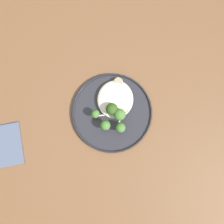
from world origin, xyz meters
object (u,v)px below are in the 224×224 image
seared_scallop_front_small (103,95)px  folded_napkin (9,145)px  seared_scallop_on_noodles (113,97)px  broccoli_floret_left_leaning (95,114)px  broccoli_floret_rear_charred (112,109)px  dinner_plate (112,112)px  seared_scallop_half_hidden (118,82)px  seared_scallop_rear_pale (120,104)px  broccoli_floret_near_rim (121,128)px  seared_scallop_left_edge (124,109)px  broccoli_floret_tall_stalk (105,125)px  broccoli_floret_front_edge (120,115)px

seared_scallop_front_small → folded_napkin: (0.22, -0.31, -0.02)m
seared_scallop_on_noodles → broccoli_floret_left_leaning: bearing=-36.5°
seared_scallop_on_noodles → broccoli_floret_rear_charred: (0.05, 0.00, 0.03)m
dinner_plate → seared_scallop_half_hidden: 0.11m
seared_scallop_front_small → broccoli_floret_rear_charred: bearing=38.4°
seared_scallop_rear_pale → folded_napkin: bearing=-62.1°
seared_scallop_on_noodles → broccoli_floret_near_rim: 0.12m
seared_scallop_left_edge → broccoli_floret_rear_charred: broccoli_floret_rear_charred is taller
seared_scallop_on_noodles → seared_scallop_front_small: bearing=-94.9°
broccoli_floret_near_rim → dinner_plate: bearing=-145.8°
broccoli_floret_tall_stalk → broccoli_floret_near_rim: size_ratio=1.05×
broccoli_floret_tall_stalk → broccoli_floret_near_rim: (0.00, 0.05, -0.00)m
broccoli_floret_near_rim → broccoli_floret_front_edge: bearing=-168.6°
seared_scallop_front_small → broccoli_floret_tall_stalk: 0.11m
seared_scallop_rear_pale → broccoli_floret_front_edge: size_ratio=0.57×
seared_scallop_front_small → broccoli_floret_near_rim: bearing=35.3°
dinner_plate → seared_scallop_left_edge: size_ratio=8.36×
broccoli_floret_near_rim → broccoli_floret_rear_charred: bearing=-147.6°
seared_scallop_rear_pale → broccoli_floret_near_rim: size_ratio=0.67×
seared_scallop_front_small → broccoli_floret_near_rim: (0.11, 0.08, 0.02)m
dinner_plate → broccoli_floret_left_leaning: bearing=-71.8°
dinner_plate → seared_scallop_left_edge: seared_scallop_left_edge is taller
seared_scallop_front_small → dinner_plate: bearing=36.2°
broccoli_floret_tall_stalk → broccoli_floret_front_edge: bearing=134.2°
broccoli_floret_near_rim → folded_napkin: (0.11, -0.38, -0.04)m
dinner_plate → broccoli_floret_tall_stalk: size_ratio=5.49×
broccoli_floret_left_leaning → seared_scallop_front_small: bearing=169.5°
dinner_plate → broccoli_floret_rear_charred: size_ratio=4.85×
dinner_plate → broccoli_floret_left_leaning: (0.02, -0.06, 0.03)m
seared_scallop_left_edge → seared_scallop_on_noodles: bearing=-131.8°
seared_scallop_front_small → broccoli_floret_near_rim: size_ratio=0.44×
broccoli_floret_tall_stalk → broccoli_floret_near_rim: 0.05m
seared_scallop_on_noodles → broccoli_floret_front_edge: broccoli_floret_front_edge is taller
broccoli_floret_near_rim → folded_napkin: broccoli_floret_near_rim is taller
seared_scallop_front_small → broccoli_floret_front_edge: broccoli_floret_front_edge is taller
seared_scallop_front_small → broccoli_floret_near_rim: broccoli_floret_near_rim is taller
seared_scallop_half_hidden → broccoli_floret_rear_charred: broccoli_floret_rear_charred is taller
broccoli_floret_rear_charred → broccoli_floret_tall_stalk: bearing=-14.1°
seared_scallop_left_edge → broccoli_floret_near_rim: (0.07, -0.00, 0.02)m
dinner_plate → seared_scallop_on_noodles: (-0.05, -0.00, 0.01)m
seared_scallop_left_edge → broccoli_floret_near_rim: 0.07m
dinner_plate → broccoli_floret_tall_stalk: bearing=-17.3°
seared_scallop_left_edge → folded_napkin: (0.18, -0.39, -0.02)m
broccoli_floret_tall_stalk → broccoli_floret_left_leaning: 0.05m
seared_scallop_half_hidden → broccoli_floret_left_leaning: bearing=-26.3°
seared_scallop_left_edge → broccoli_floret_front_edge: size_ratio=0.58×
broccoli_floret_left_leaning → folded_napkin: size_ratio=0.34×
broccoli_floret_near_rim → seared_scallop_front_small: bearing=-144.7°
seared_scallop_left_edge → broccoli_floret_left_leaning: 0.10m
dinner_plate → seared_scallop_on_noodles: bearing=-177.2°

